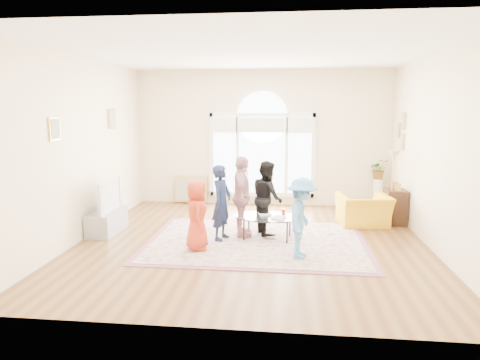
# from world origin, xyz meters

# --- Properties ---
(ground) EXTENTS (6.00, 6.00, 0.00)m
(ground) POSITION_xyz_m (0.00, 0.00, 0.00)
(ground) COLOR brown
(ground) RESTS_ON ground
(room_shell) EXTENTS (6.00, 6.00, 6.00)m
(room_shell) POSITION_xyz_m (0.01, 2.83, 1.57)
(room_shell) COLOR beige
(room_shell) RESTS_ON ground
(area_rug) EXTENTS (3.60, 2.60, 0.02)m
(area_rug) POSITION_xyz_m (0.09, 0.03, 0.01)
(area_rug) COLOR beige
(area_rug) RESTS_ON ground
(rug_border) EXTENTS (3.80, 2.80, 0.01)m
(rug_border) POSITION_xyz_m (0.09, 0.03, 0.01)
(rug_border) COLOR #864F5D
(rug_border) RESTS_ON ground
(tv_console) EXTENTS (0.45, 1.00, 0.42)m
(tv_console) POSITION_xyz_m (-2.75, 0.30, 0.21)
(tv_console) COLOR #919499
(tv_console) RESTS_ON ground
(television) EXTENTS (0.17, 1.00, 0.58)m
(television) POSITION_xyz_m (-2.74, 0.30, 0.71)
(television) COLOR black
(television) RESTS_ON tv_console
(coffee_table) EXTENTS (1.27, 0.89, 0.54)m
(coffee_table) POSITION_xyz_m (0.27, 0.21, 0.40)
(coffee_table) COLOR silver
(coffee_table) RESTS_ON ground
(armchair) EXTENTS (1.07, 0.97, 0.62)m
(armchair) POSITION_xyz_m (2.13, 1.30, 0.31)
(armchair) COLOR gold
(armchair) RESTS_ON ground
(side_cabinet) EXTENTS (0.40, 0.50, 0.70)m
(side_cabinet) POSITION_xyz_m (2.78, 1.51, 0.35)
(side_cabinet) COLOR black
(side_cabinet) RESTS_ON ground
(floor_lamp) EXTENTS (0.30, 0.30, 1.51)m
(floor_lamp) POSITION_xyz_m (2.66, 1.35, 1.28)
(floor_lamp) COLOR black
(floor_lamp) RESTS_ON ground
(plant_pedestal) EXTENTS (0.20, 0.20, 0.70)m
(plant_pedestal) POSITION_xyz_m (2.70, 2.80, 0.35)
(plant_pedestal) COLOR white
(plant_pedestal) RESTS_ON ground
(potted_plant) EXTENTS (0.41, 0.36, 0.46)m
(potted_plant) POSITION_xyz_m (2.70, 2.80, 0.93)
(potted_plant) COLOR #33722D
(potted_plant) RESTS_ON plant_pedestal
(leaning_picture) EXTENTS (0.80, 0.14, 0.62)m
(leaning_picture) POSITION_xyz_m (-1.73, 2.90, 0.00)
(leaning_picture) COLOR tan
(leaning_picture) RESTS_ON ground
(child_red) EXTENTS (0.49, 0.63, 1.15)m
(child_red) POSITION_xyz_m (-0.85, -0.52, 0.59)
(child_red) COLOR red
(child_red) RESTS_ON area_rug
(child_navy) EXTENTS (0.44, 0.55, 1.32)m
(child_navy) POSITION_xyz_m (-0.53, 0.07, 0.68)
(child_navy) COLOR #16203D
(child_navy) RESTS_ON area_rug
(child_black) EXTENTS (0.71, 0.79, 1.35)m
(child_black) POSITION_xyz_m (0.24, 0.50, 0.70)
(child_black) COLOR black
(child_black) RESTS_ON area_rug
(child_pink) EXTENTS (0.45, 0.89, 1.45)m
(child_pink) POSITION_xyz_m (-0.20, 0.30, 0.75)
(child_pink) COLOR #C68B90
(child_pink) RESTS_ON area_rug
(child_blue) EXTENTS (0.59, 0.88, 1.26)m
(child_blue) POSITION_xyz_m (0.83, -0.71, 0.65)
(child_blue) COLOR #5399D6
(child_blue) RESTS_ON area_rug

